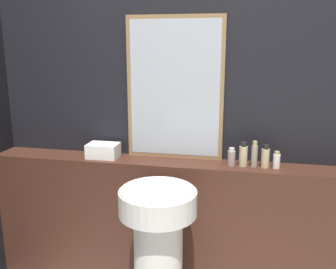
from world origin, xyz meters
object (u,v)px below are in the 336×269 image
object	(u,v)px
conditioner_bottle	(243,155)
body_wash_bottle	(265,157)
mirror	(175,89)
hand_soap_bottle	(277,160)
towel_stack	(103,150)
lotion_bottle	(254,155)
pedestal_sink	(158,248)
shampoo_bottle	(231,157)

from	to	relation	value
conditioner_bottle	body_wash_bottle	distance (m)	0.13
mirror	conditioner_bottle	distance (m)	0.59
hand_soap_bottle	towel_stack	bearing A→B (deg)	180.00
mirror	lotion_bottle	size ratio (longest dim) A/B	5.61
towel_stack	conditioner_bottle	distance (m)	0.90
pedestal_sink	conditioner_bottle	bearing A→B (deg)	41.20
mirror	body_wash_bottle	bearing A→B (deg)	-9.18
mirror	towel_stack	world-z (taller)	mirror
mirror	towel_stack	xyz separation A→B (m)	(-0.46, -0.09, -0.40)
towel_stack	body_wash_bottle	world-z (taller)	body_wash_bottle
towel_stack	lotion_bottle	bearing A→B (deg)	0.00
towel_stack	hand_soap_bottle	bearing A→B (deg)	0.00
conditioner_bottle	pedestal_sink	bearing A→B (deg)	-138.80
body_wash_bottle	hand_soap_bottle	world-z (taller)	body_wash_bottle
mirror	shampoo_bottle	size ratio (longest dim) A/B	8.14
pedestal_sink	mirror	distance (m)	0.96
pedestal_sink	towel_stack	size ratio (longest dim) A/B	4.31
body_wash_bottle	pedestal_sink	bearing A→B (deg)	-145.90
towel_stack	conditioner_bottle	size ratio (longest dim) A/B	1.33
mirror	hand_soap_bottle	bearing A→B (deg)	-8.24
towel_stack	conditioner_bottle	xyz separation A→B (m)	(0.90, 0.00, 0.02)
shampoo_bottle	body_wash_bottle	bearing A→B (deg)	0.00
hand_soap_bottle	conditioner_bottle	bearing A→B (deg)	180.00
pedestal_sink	towel_stack	world-z (taller)	towel_stack
mirror	body_wash_bottle	xyz separation A→B (m)	(0.57, -0.09, -0.38)
shampoo_bottle	hand_soap_bottle	world-z (taller)	shampoo_bottle
towel_stack	hand_soap_bottle	world-z (taller)	hand_soap_bottle
pedestal_sink	lotion_bottle	world-z (taller)	lotion_bottle
towel_stack	hand_soap_bottle	size ratio (longest dim) A/B	1.94
lotion_bottle	conditioner_bottle	bearing A→B (deg)	180.00
mirror	lotion_bottle	world-z (taller)	mirror
conditioner_bottle	body_wash_bottle	bearing A→B (deg)	0.00
pedestal_sink	body_wash_bottle	bearing A→B (deg)	34.10
body_wash_bottle	hand_soap_bottle	bearing A→B (deg)	0.00
mirror	hand_soap_bottle	distance (m)	0.76
conditioner_bottle	towel_stack	bearing A→B (deg)	180.00
body_wash_bottle	lotion_bottle	bearing A→B (deg)	180.00
conditioner_bottle	shampoo_bottle	bearing A→B (deg)	180.00
shampoo_bottle	conditioner_bottle	size ratio (longest dim) A/B	0.73
hand_soap_bottle	body_wash_bottle	bearing A→B (deg)	180.00
mirror	hand_soap_bottle	world-z (taller)	mirror
pedestal_sink	shampoo_bottle	size ratio (longest dim) A/B	7.81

